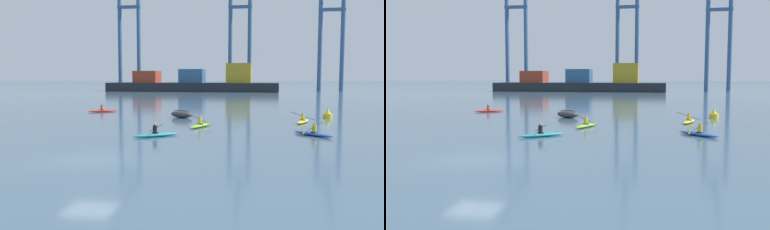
% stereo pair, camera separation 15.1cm
% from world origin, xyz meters
% --- Properties ---
extents(ground_plane, '(800.00, 800.00, 0.00)m').
position_xyz_m(ground_plane, '(0.00, 0.00, 0.00)').
color(ground_plane, '#425B70').
extents(container_barge, '(47.15, 10.11, 7.74)m').
position_xyz_m(container_barge, '(-10.43, 97.73, 2.33)').
color(container_barge, '#1E2328').
rests_on(container_barge, ground).
extents(gantry_crane_west, '(7.06, 21.14, 37.61)m').
position_xyz_m(gantry_crane_west, '(-31.41, 103.75, 19.46)').
color(gantry_crane_west, '#335684').
rests_on(gantry_crane_west, ground).
extents(gantry_crane_west_mid, '(6.97, 17.95, 38.40)m').
position_xyz_m(gantry_crane_west_mid, '(1.37, 109.21, 19.27)').
color(gantry_crane_west_mid, '#335684').
rests_on(gantry_crane_west_mid, ground).
extents(gantry_crane_east_mid, '(7.33, 15.11, 36.46)m').
position_xyz_m(gantry_crane_east_mid, '(27.27, 106.62, 17.93)').
color(gantry_crane_east_mid, '#335684').
rests_on(gantry_crane_east_mid, ground).
extents(capsized_dinghy, '(2.81, 2.22, 0.76)m').
position_xyz_m(capsized_dinghy, '(0.40, 21.86, 0.35)').
color(capsized_dinghy, '#38383D').
rests_on(capsized_dinghy, ground).
extents(channel_buoy, '(0.90, 0.90, 1.00)m').
position_xyz_m(channel_buoy, '(14.69, 23.96, 0.36)').
color(channel_buoy, yellow).
rests_on(channel_buoy, ground).
extents(kayak_yellow, '(2.12, 3.42, 0.98)m').
position_xyz_m(kayak_yellow, '(11.86, 19.05, 0.17)').
color(kayak_yellow, yellow).
rests_on(kayak_yellow, ground).
extents(kayak_lime, '(2.06, 3.41, 1.07)m').
position_xyz_m(kayak_lime, '(3.40, 14.43, 0.17)').
color(kayak_lime, '#7ABC2D').
rests_on(kayak_lime, ground).
extents(kayak_teal, '(3.01, 2.62, 1.03)m').
position_xyz_m(kayak_teal, '(1.21, 8.46, 0.17)').
color(kayak_teal, teal).
rests_on(kayak_teal, ground).
extents(kayak_red, '(3.09, 2.50, 1.03)m').
position_xyz_m(kayak_red, '(-9.95, 27.23, 0.17)').
color(kayak_red, red).
rests_on(kayak_red, ground).
extents(kayak_blue, '(2.74, 2.91, 1.04)m').
position_xyz_m(kayak_blue, '(11.81, 10.66, 0.17)').
color(kayak_blue, '#2856B2').
rests_on(kayak_blue, ground).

